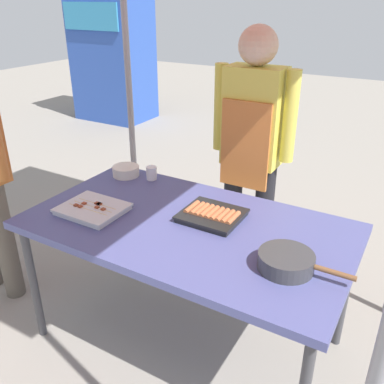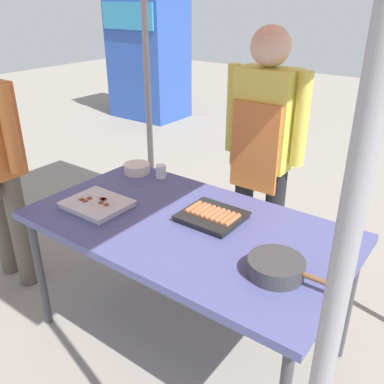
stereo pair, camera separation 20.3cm
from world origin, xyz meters
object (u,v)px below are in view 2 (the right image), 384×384
Objects in this scene: tray_meat_skewers at (97,204)px; drink_cup_near_edge at (161,172)px; tray_grilled_sausages at (212,216)px; neighbor_stall_left at (148,55)px; vendor_woman at (263,143)px; cooking_wok at (277,267)px; condiment_bowl at (137,168)px; stall_table at (186,232)px.

tray_meat_skewers is 4.00× the size of drink_cup_near_edge.
drink_cup_near_edge is at bearing 155.16° from tray_grilled_sausages.
tray_meat_skewers is 0.17× the size of neighbor_stall_left.
drink_cup_near_edge is 0.05× the size of vendor_woman.
vendor_woman is at bearing -39.14° from neighbor_stall_left.
cooking_wok reaches higher than condiment_bowl.
neighbor_stall_left reaches higher than tray_grilled_sausages.
drink_cup_near_edge reaches higher than stall_table.
condiment_bowl is (-0.15, 0.47, 0.01)m from tray_meat_skewers.
stall_table is at bearing -27.07° from condiment_bowl.
neighbor_stall_left is (-2.75, 3.18, 0.16)m from condiment_bowl.
stall_table is at bearing -45.98° from neighbor_stall_left.
cooking_wok is (1.03, 0.03, 0.02)m from tray_meat_skewers.
vendor_woman is at bearing 37.22° from drink_cup_near_edge.
stall_table is at bearing 16.69° from tray_meat_skewers.
vendor_woman is (0.49, 0.37, 0.18)m from drink_cup_near_edge.
cooking_wok is 4.83× the size of drink_cup_near_edge.
drink_cup_near_edge is at bearing 10.91° from condiment_bowl.
neighbor_stall_left is (-3.94, 3.63, 0.16)m from cooking_wok.
tray_meat_skewers is (-0.57, -0.25, -0.00)m from tray_grilled_sausages.
tray_grilled_sausages is 3.68× the size of drink_cup_near_edge.
tray_grilled_sausages is at bearing 95.44° from vendor_woman.
tray_meat_skewers is at bearing 59.88° from vendor_woman.
drink_cup_near_edge is at bearing 87.92° from tray_meat_skewers.
condiment_bowl reaches higher than stall_table.
stall_table is 0.51m from tray_meat_skewers.
condiment_bowl is at bearing -169.09° from drink_cup_near_edge.
vendor_woman is at bearing 95.44° from tray_grilled_sausages.
tray_grilled_sausages is at bearing -24.84° from drink_cup_near_edge.
drink_cup_near_edge reaches higher than tray_meat_skewers.
cooking_wok is 2.38× the size of condiment_bowl.
condiment_bowl is (-1.18, 0.44, -0.01)m from cooking_wok.
vendor_woman is at bearing 59.88° from tray_meat_skewers.
vendor_woman is 4.40m from neighbor_stall_left.
cooking_wok is 1.12m from drink_cup_near_edge.
stall_table is 0.72m from condiment_bowl.
stall_table is 0.15m from tray_grilled_sausages.
tray_grilled_sausages is 0.76× the size of cooking_wok.
condiment_bowl is (-0.72, 0.22, 0.01)m from tray_grilled_sausages.
neighbor_stall_left is at bearing 132.88° from drink_cup_near_edge.
condiment_bowl is at bearing -49.14° from neighbor_stall_left.
tray_meat_skewers is 0.49m from condiment_bowl.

